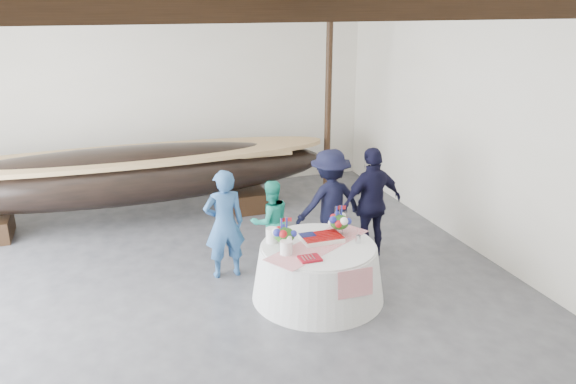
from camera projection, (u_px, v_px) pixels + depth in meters
name	position (u px, v px, depth m)	size (l,w,h in m)	color
floor	(210.00, 321.00, 7.90)	(10.00, 12.00, 0.01)	#3D3D42
wall_back	(152.00, 96.00, 12.53)	(10.00, 0.02, 4.50)	silver
wall_right	(522.00, 138.00, 8.69)	(0.02, 12.00, 4.50)	silver
pavilion_structure	(185.00, 23.00, 7.25)	(9.80, 11.76, 4.50)	black
longboat_display	(124.00, 175.00, 11.07)	(8.33, 1.67, 1.56)	black
banquet_table	(318.00, 271.00, 8.43)	(1.99, 1.99, 0.85)	silver
tabletop_items	(311.00, 233.00, 8.33)	(1.87, 1.40, 0.40)	red
guest_woman_blue	(224.00, 224.00, 8.93)	(0.66, 0.43, 1.80)	#2B568B
guest_woman_teal	(271.00, 222.00, 9.50)	(0.70, 0.55, 1.45)	#22B396
guest_man_left	(330.00, 203.00, 9.70)	(1.23, 0.71, 1.90)	black
guest_man_right	(372.00, 203.00, 9.61)	(1.15, 0.48, 1.96)	black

